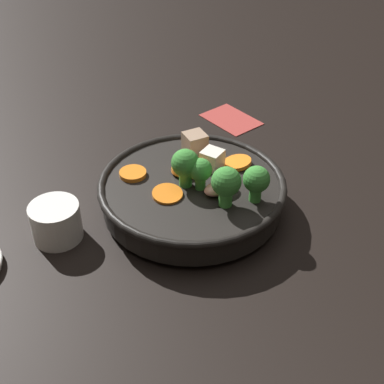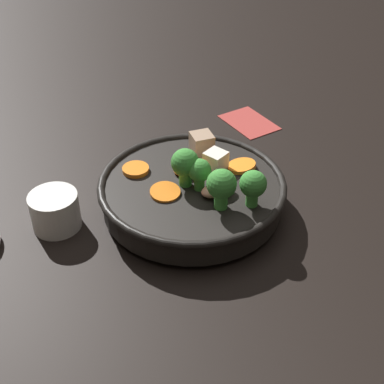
% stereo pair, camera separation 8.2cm
% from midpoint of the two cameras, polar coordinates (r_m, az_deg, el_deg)
% --- Properties ---
extents(ground_plane, '(3.00, 3.00, 0.00)m').
position_cam_midpoint_polar(ground_plane, '(0.84, -2.79, -1.96)').
color(ground_plane, black).
extents(stirfry_bowl, '(0.29, 0.29, 0.11)m').
position_cam_midpoint_polar(stirfry_bowl, '(0.81, -2.74, 0.08)').
color(stirfry_bowl, black).
rests_on(stirfry_bowl, ground_plane).
extents(tea_cup, '(0.07, 0.07, 0.06)m').
position_cam_midpoint_polar(tea_cup, '(0.81, -17.17, -3.14)').
color(tea_cup, white).
rests_on(tea_cup, ground_plane).
extents(napkin, '(0.12, 0.09, 0.00)m').
position_cam_midpoint_polar(napkin, '(1.08, 2.00, 7.71)').
color(napkin, '#A33833').
rests_on(napkin, ground_plane).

